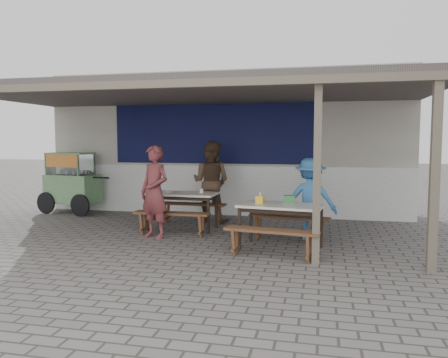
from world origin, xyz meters
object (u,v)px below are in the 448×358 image
at_px(patron_right_table, 310,199).
at_px(tissue_box, 260,199).
at_px(bench_right_street, 271,237).
at_px(patron_wall_side, 211,182).
at_px(bench_left_wall, 192,208).
at_px(vendor_cart, 72,180).
at_px(patron_street_side, 155,192).
at_px(table_left, 182,197).
at_px(condiment_jar, 201,191).
at_px(table_right, 281,209).
at_px(donation_box, 289,199).
at_px(bench_right_wall, 289,222).
at_px(bench_left_street, 172,218).
at_px(condiment_bowl, 170,191).

distance_m(patron_right_table, tissue_box, 1.13).
bearing_deg(bench_right_street, patron_wall_side, 129.07).
height_order(bench_left_wall, vendor_cart, vendor_cart).
bearing_deg(patron_street_side, table_left, 97.44).
distance_m(table_left, tissue_box, 2.09).
relative_size(bench_right_street, condiment_jar, 17.57).
bearing_deg(patron_right_table, bench_left_wall, -21.20).
height_order(table_right, donation_box, donation_box).
bearing_deg(bench_right_wall, table_left, 173.73).
bearing_deg(condiment_jar, tissue_box, -41.95).
bearing_deg(bench_left_wall, table_right, -39.89).
bearing_deg(table_left, patron_street_side, -104.86).
relative_size(bench_right_street, bench_right_wall, 1.00).
relative_size(bench_left_street, condiment_bowl, 8.50).
xyz_separation_m(table_left, bench_left_street, (-0.01, -0.63, -0.33)).
relative_size(bench_left_wall, bench_right_wall, 1.00).
bearing_deg(tissue_box, patron_wall_side, 123.80).
height_order(vendor_cart, patron_wall_side, patron_wall_side).
bearing_deg(donation_box, vendor_cart, 157.51).
height_order(bench_right_street, patron_street_side, patron_street_side).
bearing_deg(bench_left_street, condiment_jar, 62.87).
bearing_deg(condiment_jar, table_left, -166.27).
bearing_deg(bench_left_wall, patron_wall_side, 42.34).
height_order(bench_left_wall, condiment_jar, condiment_jar).
relative_size(table_left, bench_right_wall, 0.94).
bearing_deg(donation_box, condiment_bowl, 158.56).
xyz_separation_m(table_right, patron_street_side, (-2.36, 0.32, 0.19)).
relative_size(bench_left_wall, donation_box, 7.73).
distance_m(table_left, bench_left_street, 0.71).
xyz_separation_m(bench_left_wall, vendor_cart, (-3.34, 0.69, 0.48)).
distance_m(condiment_jar, condiment_bowl, 0.65).
xyz_separation_m(table_left, vendor_cart, (-3.33, 1.32, 0.15)).
distance_m(bench_left_wall, patron_street_side, 1.61).
distance_m(table_left, condiment_bowl, 0.29).
height_order(bench_left_street, condiment_jar, condiment_jar).
relative_size(bench_right_wall, patron_wall_side, 0.83).
height_order(bench_left_street, condiment_bowl, condiment_bowl).
height_order(bench_right_wall, patron_wall_side, patron_wall_side).
bearing_deg(table_right, bench_right_wall, 90.00).
bearing_deg(vendor_cart, bench_right_wall, -9.01).
bearing_deg(tissue_box, table_right, -8.81).
relative_size(patron_wall_side, condiment_bowl, 10.25).
distance_m(table_left, table_right, 2.43).
relative_size(table_left, condiment_bowl, 7.98).
relative_size(donation_box, condiment_bowl, 1.10).
height_order(tissue_box, condiment_bowl, tissue_box).
relative_size(table_left, patron_street_side, 0.81).
relative_size(patron_street_side, condiment_bowl, 9.87).
bearing_deg(table_left, condiment_jar, 14.92).
distance_m(bench_right_street, tissue_box, 0.88).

